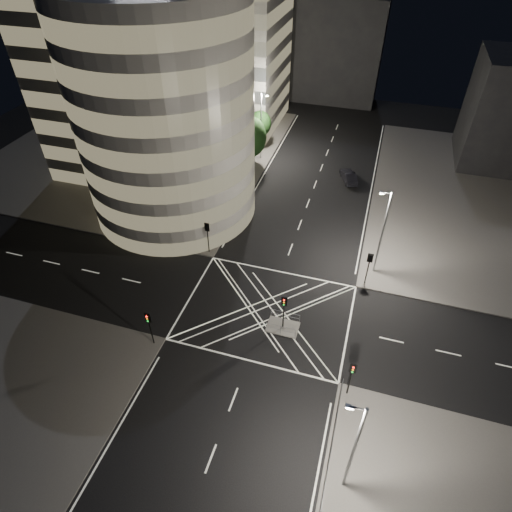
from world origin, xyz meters
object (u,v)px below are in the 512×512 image
(traffic_signal_nl, at_px, (149,323))
(street_lamp_left_far, at_px, (261,125))
(street_lamp_left_near, at_px, (217,187))
(sedan, at_px, (349,176))
(traffic_signal_island, at_px, (284,307))
(street_lamp_right_near, at_px, (353,448))
(street_lamp_right_far, at_px, (382,231))
(traffic_signal_fl, at_px, (207,232))
(traffic_signal_fr, at_px, (369,263))
(traffic_signal_nr, at_px, (352,374))
(central_island, at_px, (283,327))

(traffic_signal_nl, xyz_separation_m, street_lamp_left_far, (-0.64, 36.80, 2.63))
(street_lamp_left_near, distance_m, sedan, 21.13)
(street_lamp_left_near, xyz_separation_m, sedan, (13.73, 15.31, -4.82))
(traffic_signal_island, xyz_separation_m, street_lamp_right_near, (7.44, -12.50, 2.63))
(traffic_signal_island, height_order, street_lamp_right_near, street_lamp_right_near)
(street_lamp_right_far, relative_size, sedan, 2.27)
(traffic_signal_fl, distance_m, street_lamp_right_far, 18.55)
(traffic_signal_nl, xyz_separation_m, street_lamp_right_far, (18.24, 15.80, 2.63))
(traffic_signal_fr, height_order, street_lamp_right_near, street_lamp_right_near)
(street_lamp_left_far, distance_m, street_lamp_right_far, 28.23)
(traffic_signal_nl, relative_size, traffic_signal_nr, 1.00)
(traffic_signal_fl, distance_m, sedan, 24.44)
(central_island, xyz_separation_m, street_lamp_right_near, (7.44, -12.50, 5.47))
(street_lamp_left_far, height_order, street_lamp_right_near, same)
(traffic_signal_nl, height_order, street_lamp_right_near, street_lamp_right_near)
(traffic_signal_nl, distance_m, street_lamp_left_far, 36.90)
(traffic_signal_fr, distance_m, street_lamp_right_far, 3.48)
(street_lamp_right_far, bearing_deg, traffic_signal_nr, -92.30)
(traffic_signal_fl, xyz_separation_m, traffic_signal_fr, (17.60, 0.00, 0.00))
(street_lamp_left_near, bearing_deg, street_lamp_left_far, 90.00)
(traffic_signal_fl, height_order, traffic_signal_fr, same)
(traffic_signal_nl, height_order, street_lamp_left_near, street_lamp_left_near)
(traffic_signal_nl, bearing_deg, street_lamp_right_far, 40.91)
(traffic_signal_fl, xyz_separation_m, traffic_signal_nl, (0.00, -13.60, 0.00))
(traffic_signal_fl, xyz_separation_m, street_lamp_right_far, (18.24, 2.20, 2.63))
(traffic_signal_nr, distance_m, street_lamp_left_far, 41.15)
(street_lamp_left_near, xyz_separation_m, street_lamp_right_near, (18.87, -26.00, 0.00))
(traffic_signal_fr, xyz_separation_m, street_lamp_right_far, (0.64, 2.20, 2.63))
(street_lamp_left_far, bearing_deg, street_lamp_left_near, -90.00)
(traffic_signal_fl, bearing_deg, street_lamp_right_far, 6.88)
(street_lamp_right_near, bearing_deg, sedan, 97.09)
(central_island, height_order, traffic_signal_nl, traffic_signal_nl)
(traffic_signal_island, bearing_deg, traffic_signal_nr, -37.93)
(traffic_signal_fr, bearing_deg, traffic_signal_nr, -90.00)
(traffic_signal_fr, distance_m, street_lamp_right_near, 20.97)
(street_lamp_left_near, bearing_deg, traffic_signal_fr, -15.92)
(street_lamp_left_near, height_order, street_lamp_right_far, same)
(central_island, height_order, street_lamp_right_far, street_lamp_right_far)
(traffic_signal_nr, xyz_separation_m, sedan, (-4.50, 34.11, -2.19))
(traffic_signal_fl, height_order, traffic_signal_nl, same)
(traffic_signal_island, relative_size, street_lamp_right_near, 0.40)
(traffic_signal_island, bearing_deg, sedan, 85.45)
(traffic_signal_fl, relative_size, sedan, 0.91)
(street_lamp_left_near, bearing_deg, street_lamp_right_far, -9.03)
(traffic_signal_fl, distance_m, traffic_signal_island, 13.62)
(street_lamp_left_near, bearing_deg, traffic_signal_fl, -83.03)
(central_island, height_order, street_lamp_left_near, street_lamp_left_near)
(traffic_signal_fr, xyz_separation_m, street_lamp_left_near, (-18.24, 5.20, 2.63))
(street_lamp_left_far, xyz_separation_m, sedan, (13.73, -2.69, -4.82))
(traffic_signal_fl, height_order, street_lamp_left_near, street_lamp_left_near)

